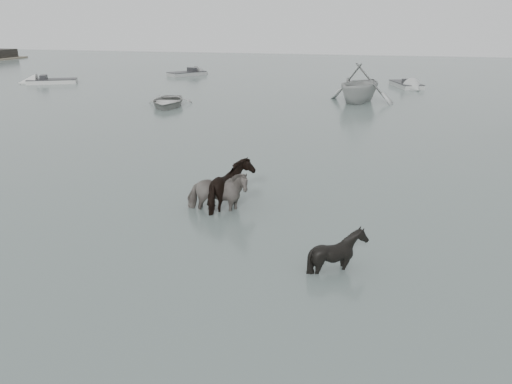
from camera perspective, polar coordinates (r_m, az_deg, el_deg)
ground at (r=13.46m, az=-0.88°, el=-5.24°), size 140.00×140.00×0.00m
pony_pinto at (r=15.02m, az=-4.48°, el=0.77°), size 2.06×1.14×1.66m
pony_dark at (r=15.37m, az=-2.74°, el=1.32°), size 1.79×1.97×1.69m
pony_black at (r=11.75m, az=9.39°, el=-5.71°), size 1.39×1.28×1.35m
rowboat_lead at (r=34.05m, az=-10.12°, el=10.35°), size 3.90×4.77×0.87m
rowboat_trail at (r=35.82m, az=11.82°, el=12.25°), size 6.12×6.57×2.82m
skiff_outer at (r=48.97m, az=-22.28°, el=11.85°), size 5.86×3.96×0.75m
skiff_mid at (r=44.95m, az=16.79°, el=11.90°), size 3.28×5.95×0.75m
skiff_far at (r=52.26m, az=-7.92°, el=13.46°), size 4.39×5.20×0.75m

